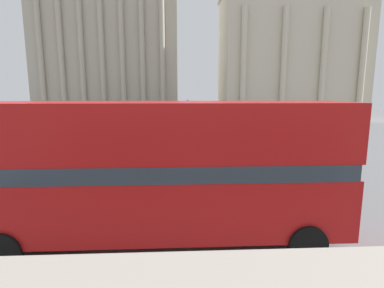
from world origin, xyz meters
name	(u,v)px	position (x,y,z in m)	size (l,w,h in m)	color
double_decker_bus	(160,168)	(-1.62, 6.43, 2.40)	(10.80, 2.63, 4.31)	black
plaza_building_left	(109,53)	(-13.58, 56.11, 11.98)	(25.83, 11.71, 24.00)	#B2A893
plaza_building_right	(290,58)	(18.18, 49.33, 10.35)	(23.64, 11.66, 20.69)	beige
traffic_light_near	(127,147)	(-3.30, 11.02, 2.23)	(0.42, 0.24, 3.39)	black
traffic_light_mid	(310,130)	(7.41, 16.61, 2.22)	(0.42, 0.24, 3.36)	black
traffic_light_far	(189,115)	(-0.04, 25.23, 2.57)	(0.42, 0.24, 3.94)	black
pedestrian_blue	(278,125)	(10.44, 31.47, 0.95)	(0.32, 0.32, 1.65)	#282B33
pedestrian_grey	(327,148)	(8.86, 17.05, 0.92)	(0.32, 0.32, 1.61)	#282B33
pedestrian_yellow	(343,169)	(6.89, 11.54, 0.97)	(0.32, 0.32, 1.68)	#282B33
pedestrian_white	(185,128)	(-0.25, 28.48, 1.04)	(0.32, 0.32, 1.80)	#282B33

